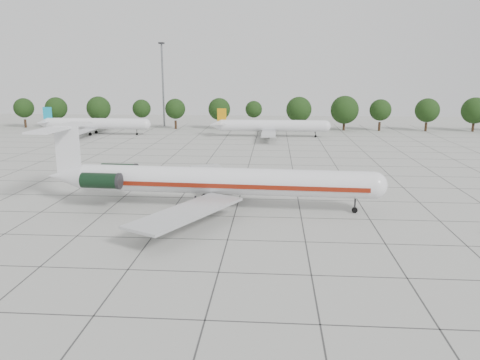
{
  "coord_description": "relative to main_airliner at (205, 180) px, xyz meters",
  "views": [
    {
      "loc": [
        4.62,
        -53.31,
        17.02
      ],
      "look_at": [
        0.39,
        4.29,
        3.5
      ],
      "focal_mm": 35.0,
      "sensor_mm": 36.0,
      "label": 1
    }
  ],
  "objects": [
    {
      "name": "ground",
      "position": [
        4.02,
        -3.49,
        -3.59
      ],
      "size": [
        260.0,
        260.0,
        0.0
      ],
      "primitive_type": "plane",
      "color": "#A6A69F",
      "rests_on": "ground"
    },
    {
      "name": "apron_joints",
      "position": [
        4.02,
        11.51,
        -3.58
      ],
      "size": [
        170.0,
        170.0,
        0.02
      ],
      "primitive_type": "cube",
      "color": "#383838",
      "rests_on": "ground"
    },
    {
      "name": "main_airliner",
      "position": [
        0.0,
        0.0,
        0.0
      ],
      "size": [
        43.38,
        34.04,
        10.16
      ],
      "rotation": [
        0.0,
        0.0,
        -0.05
      ],
      "color": "silver",
      "rests_on": "ground"
    },
    {
      "name": "bg_airliner_b",
      "position": [
        -39.96,
        67.22,
        -0.68
      ],
      "size": [
        28.24,
        27.2,
        7.4
      ],
      "color": "silver",
      "rests_on": "ground"
    },
    {
      "name": "bg_airliner_c",
      "position": [
        8.04,
        66.05,
        -0.68
      ],
      "size": [
        28.24,
        27.2,
        7.4
      ],
      "color": "silver",
      "rests_on": "ground"
    },
    {
      "name": "tree_line",
      "position": [
        -7.66,
        81.51,
        2.39
      ],
      "size": [
        249.86,
        8.44,
        10.22
      ],
      "color": "#332114",
      "rests_on": "ground"
    },
    {
      "name": "floodlight_mast",
      "position": [
        -25.98,
        88.51,
        10.69
      ],
      "size": [
        1.6,
        1.6,
        25.45
      ],
      "color": "slate",
      "rests_on": "ground"
    }
  ]
}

